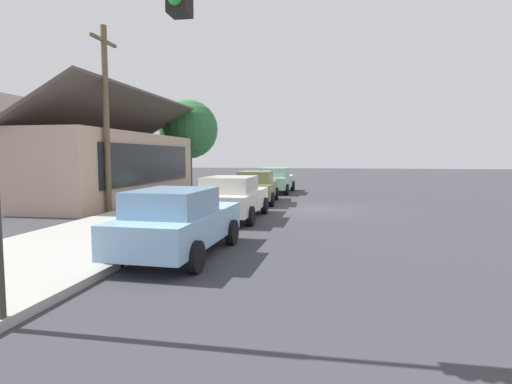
{
  "coord_description": "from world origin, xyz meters",
  "views": [
    {
      "loc": [
        -18.0,
        -0.73,
        2.33
      ],
      "look_at": [
        -1.87,
        2.16,
        0.89
      ],
      "focal_mm": 28.89,
      "sensor_mm": 36.0,
      "label": 1
    }
  ],
  "objects": [
    {
      "name": "traffic_light_main",
      "position": [
        -13.33,
        2.54,
        3.49
      ],
      "size": [
        0.37,
        2.79,
        5.2
      ],
      "color": "#383833",
      "rests_on": "ground"
    },
    {
      "name": "car_olive",
      "position": [
        1.96,
        2.82,
        0.81
      ],
      "size": [
        4.71,
        2.14,
        1.59
      ],
      "rotation": [
        0.0,
        0.0,
        0.06
      ],
      "color": "olive",
      "rests_on": "ground"
    },
    {
      "name": "car_ivory",
      "position": [
        -3.31,
        2.77,
        0.82
      ],
      "size": [
        4.72,
        2.11,
        1.59
      ],
      "rotation": [
        0.0,
        0.0,
        -0.01
      ],
      "color": "silver",
      "rests_on": "ground"
    },
    {
      "name": "sidewalk_curb",
      "position": [
        0.0,
        5.6,
        0.08
      ],
      "size": [
        60.0,
        4.2,
        0.16
      ],
      "primitive_type": "cube",
      "color": "#A3A099",
      "rests_on": "ground"
    },
    {
      "name": "car_skyblue",
      "position": [
        -9.03,
        2.7,
        0.81
      ],
      "size": [
        4.44,
        2.07,
        1.59
      ],
      "rotation": [
        0.0,
        0.0,
        -0.04
      ],
      "color": "#8CB7E0",
      "rests_on": "ground"
    },
    {
      "name": "shade_tree",
      "position": [
        10.12,
        9.17,
        4.18
      ],
      "size": [
        4.13,
        4.13,
        6.27
      ],
      "color": "brown",
      "rests_on": "ground"
    },
    {
      "name": "ground_plane",
      "position": [
        0.0,
        0.0,
        0.0
      ],
      "size": [
        120.0,
        120.0,
        0.0
      ],
      "primitive_type": "plane",
      "color": "#38383D"
    },
    {
      "name": "utility_pole_wooden",
      "position": [
        -2.51,
        8.2,
        3.93
      ],
      "size": [
        1.8,
        0.24,
        7.5
      ],
      "color": "brown",
      "rests_on": "ground"
    },
    {
      "name": "storefront_building",
      "position": [
        2.01,
        11.98,
        1.89
      ],
      "size": [
        12.99,
        7.55,
        5.54
      ],
      "color": "tan",
      "rests_on": "ground"
    },
    {
      "name": "car_seafoam",
      "position": [
        7.8,
        2.61,
        0.82
      ],
      "size": [
        4.85,
        2.09,
        1.59
      ],
      "rotation": [
        0.0,
        0.0,
        -0.03
      ],
      "color": "#9ED1BC",
      "rests_on": "ground"
    },
    {
      "name": "fire_hydrant_red",
      "position": [
        1.28,
        4.2,
        0.5
      ],
      "size": [
        0.22,
        0.22,
        0.71
      ],
      "color": "red",
      "rests_on": "sidewalk_curb"
    }
  ]
}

